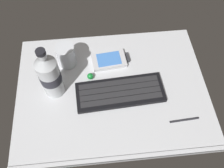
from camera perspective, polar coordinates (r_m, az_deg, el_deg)
ground_plane at (r=83.05cm, az=0.02°, el=-1.56°), size 64.00×48.00×2.80cm
keyboard at (r=80.74cm, az=1.89°, el=-1.92°), size 29.55×12.56×1.70cm
handheld_device at (r=88.09cm, az=-0.31°, el=5.65°), size 13.31×8.78×1.50cm
juice_cup at (r=86.61cm, az=-10.62°, el=6.45°), size 6.40×6.40×8.50cm
water_bottle at (r=76.76cm, az=-14.37°, el=1.97°), size 6.73×6.73×20.80cm
trackball_mouse at (r=83.96cm, az=-5.10°, el=1.83°), size 2.20×2.20×2.20cm
stylus_pen at (r=80.17cm, az=16.62°, el=-7.98°), size 9.52×1.22×0.70cm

